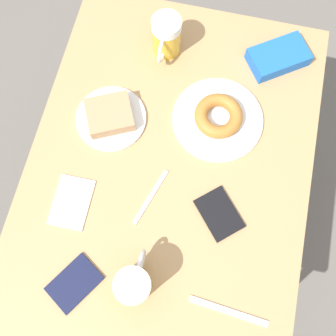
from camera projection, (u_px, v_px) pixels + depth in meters
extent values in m
plane|color=#666059|center=(168.00, 215.00, 1.74)|extent=(8.00, 8.00, 0.00)
cube|color=tan|center=(168.00, 172.00, 1.04)|extent=(0.78, 1.09, 0.03)
cylinder|color=black|center=(279.00, 98.00, 1.52)|extent=(0.04, 0.04, 0.71)
cylinder|color=black|center=(113.00, 65.00, 1.56)|extent=(0.04, 0.04, 0.71)
cylinder|color=black|center=(36.00, 318.00, 1.28)|extent=(0.04, 0.04, 0.71)
cylinder|color=white|center=(111.00, 119.00, 1.06)|extent=(0.20, 0.20, 0.01)
cube|color=tan|center=(110.00, 115.00, 1.04)|extent=(0.16, 0.15, 0.04)
cylinder|color=white|center=(217.00, 119.00, 1.06)|extent=(0.26, 0.26, 0.01)
torus|color=#B2702D|center=(219.00, 116.00, 1.04)|extent=(0.14, 0.14, 0.04)
cylinder|color=gold|center=(135.00, 285.00, 0.89)|extent=(0.08, 0.08, 0.10)
cylinder|color=white|center=(132.00, 285.00, 0.83)|extent=(0.09, 0.09, 0.03)
torus|color=silver|center=(140.00, 265.00, 0.89)|extent=(0.01, 0.08, 0.08)
cylinder|color=gold|center=(167.00, 39.00, 1.09)|extent=(0.08, 0.08, 0.10)
cylinder|color=white|center=(167.00, 25.00, 1.03)|extent=(0.09, 0.09, 0.03)
torus|color=silver|center=(162.00, 49.00, 1.06)|extent=(0.01, 0.08, 0.08)
cube|color=white|center=(72.00, 202.00, 1.00)|extent=(0.10, 0.14, 0.00)
cube|color=silver|center=(151.00, 197.00, 1.00)|extent=(0.06, 0.16, 0.00)
cube|color=silver|center=(229.00, 311.00, 0.92)|extent=(0.20, 0.03, 0.00)
cube|color=black|center=(219.00, 214.00, 0.99)|extent=(0.15, 0.15, 0.01)
cube|color=#141938|center=(74.00, 283.00, 0.94)|extent=(0.14, 0.15, 0.01)
cube|color=blue|center=(278.00, 57.00, 1.10)|extent=(0.19, 0.18, 0.04)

